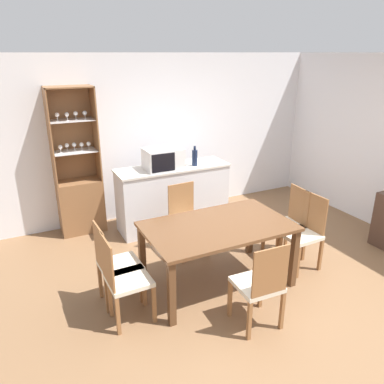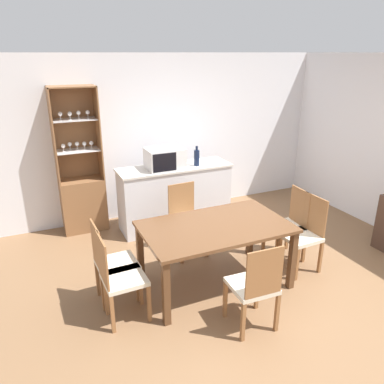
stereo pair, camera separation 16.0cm
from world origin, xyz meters
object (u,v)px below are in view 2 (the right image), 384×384
at_px(dining_chair_side_right_far, 288,225).
at_px(wine_bottle, 197,158).
at_px(dining_chair_head_far, 186,220).
at_px(display_cabinet, 82,191).
at_px(dining_table, 215,233).
at_px(microwave, 165,159).
at_px(dining_chair_head_near, 254,286).
at_px(dining_chair_side_left_near, 119,278).
at_px(dining_chair_side_right_near, 303,234).
at_px(dining_chair_side_left_far, 113,263).

bearing_deg(dining_chair_side_right_far, wine_bottle, 27.83).
relative_size(dining_chair_head_far, wine_bottle, 3.15).
bearing_deg(display_cabinet, dining_table, -62.01).
bearing_deg(microwave, display_cabinet, 155.67).
distance_m(dining_chair_head_near, microwave, 2.51).
bearing_deg(display_cabinet, wine_bottle, -19.35).
relative_size(dining_chair_side_right_far, microwave, 1.75).
height_order(dining_chair_side_left_near, dining_chair_side_right_near, same).
bearing_deg(display_cabinet, dining_chair_side_left_far, -90.28).
bearing_deg(microwave, dining_chair_side_left_near, -123.11).
height_order(dining_chair_side_right_near, dining_chair_side_right_far, same).
xyz_separation_m(dining_chair_side_right_near, dining_chair_head_far, (-1.14, 0.96, 0.00)).
bearing_deg(microwave, dining_chair_side_right_near, -57.22).
relative_size(dining_chair_side_left_near, microwave, 1.75).
height_order(dining_table, microwave, microwave).
bearing_deg(display_cabinet, dining_chair_head_near, -69.03).
distance_m(dining_table, dining_chair_side_right_far, 1.17).
bearing_deg(dining_chair_head_far, display_cabinet, -52.41).
xyz_separation_m(microwave, wine_bottle, (0.48, -0.05, -0.03)).
bearing_deg(dining_chair_side_right_near, dining_chair_head_near, 118.29).
xyz_separation_m(display_cabinet, dining_chair_side_right_far, (2.27, -1.98, -0.14)).
relative_size(dining_chair_side_right_far, dining_chair_head_far, 1.00).
bearing_deg(dining_chair_head_near, microwave, 92.30).
relative_size(dining_chair_head_near, dining_chair_side_right_far, 1.00).
height_order(dining_table, dining_chair_side_right_near, dining_chair_side_right_near).
relative_size(dining_chair_side_left_near, dining_chair_head_far, 1.00).
height_order(display_cabinet, dining_chair_head_near, display_cabinet).
height_order(dining_chair_side_right_far, wine_bottle, wine_bottle).
relative_size(dining_chair_side_left_far, wine_bottle, 3.15).
height_order(dining_chair_side_left_near, dining_chair_head_far, same).
xyz_separation_m(dining_chair_side_right_far, wine_bottle, (-0.65, 1.41, 0.62)).
bearing_deg(dining_table, dining_chair_side_right_far, 7.27).
bearing_deg(microwave, dining_chair_side_left_far, -128.08).
distance_m(dining_chair_side_left_far, dining_chair_side_right_far, 2.28).
xyz_separation_m(display_cabinet, dining_chair_side_left_near, (-0.01, -2.28, -0.14)).
xyz_separation_m(dining_chair_side_left_far, dining_chair_side_left_near, (-0.00, -0.30, 0.00)).
height_order(dining_chair_side_left_far, wine_bottle, wine_bottle).
bearing_deg(dining_chair_side_left_far, dining_chair_side_right_near, 80.29).
relative_size(dining_chair_head_near, dining_chair_head_far, 1.00).
xyz_separation_m(dining_chair_head_far, wine_bottle, (0.49, 0.74, 0.62)).
bearing_deg(dining_chair_head_far, microwave, -93.94).
xyz_separation_m(dining_chair_side_left_far, dining_chair_side_right_far, (2.28, -0.00, 0.00)).
bearing_deg(microwave, wine_bottle, -6.38).
xyz_separation_m(dining_chair_side_left_near, dining_chair_side_right_near, (2.28, 0.00, 0.00)).
bearing_deg(dining_chair_side_right_far, display_cabinet, 51.99).
distance_m(dining_chair_side_right_far, microwave, 1.96).
relative_size(dining_chair_side_left_far, dining_chair_head_far, 1.00).
xyz_separation_m(display_cabinet, dining_table, (1.13, -2.13, 0.05)).
distance_m(dining_chair_side_left_far, wine_bottle, 2.24).
height_order(dining_table, dining_chair_side_left_far, dining_chair_side_left_far).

